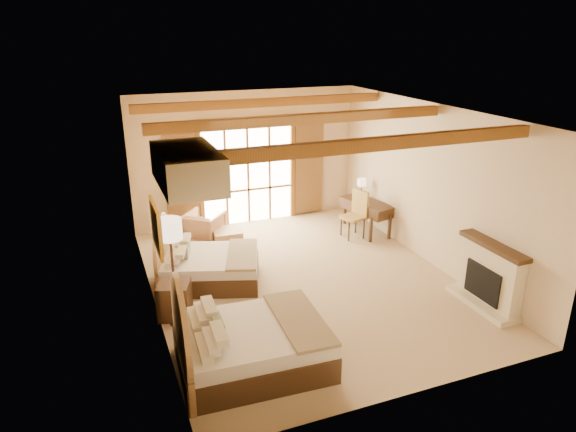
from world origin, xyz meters
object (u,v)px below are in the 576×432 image
nightstand (175,300)px  desk (367,215)px  bed_far (203,265)px  armchair (204,228)px  bed_near (242,343)px

nightstand → desk: 5.36m
bed_far → armchair: bearing=95.3°
nightstand → desk: bearing=44.1°
desk → bed_far: bearing=-177.2°
bed_far → desk: bed_far is taller
nightstand → desk: desk is taller
bed_near → bed_far: bed_near is taller
armchair → nightstand: bearing=108.7°
armchair → desk: size_ratio=0.55×
bed_near → nightstand: (-0.65, 1.75, -0.10)m
bed_near → bed_far: bearing=91.7°
bed_far → armchair: bed_far is taller
bed_far → nightstand: (-0.70, -1.02, -0.05)m
nightstand → armchair: armchair is taller
bed_near → nightstand: bearing=113.1°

